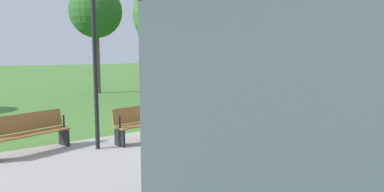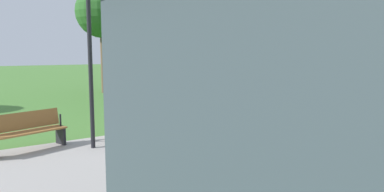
% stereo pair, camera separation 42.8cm
% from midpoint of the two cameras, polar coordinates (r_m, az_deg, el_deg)
% --- Properties ---
extents(ground_plane, '(120.00, 120.00, 0.00)m').
position_cam_midpoint_polar(ground_plane, '(10.73, 6.78, -5.22)').
color(ground_plane, '#477A33').
extents(path_paving, '(41.83, 4.09, 0.01)m').
position_cam_midpoint_polar(path_paving, '(10.15, 9.88, -5.96)').
color(path_paving, '#A39E99').
rests_on(path_paving, ground).
extents(bench_0, '(1.65, 1.49, 0.89)m').
position_cam_midpoint_polar(bench_0, '(23.21, 22.61, 2.03)').
color(bench_0, '#996633').
rests_on(bench_0, ground).
extents(bench_1, '(1.74, 1.33, 0.89)m').
position_cam_midpoint_polar(bench_1, '(20.51, 23.00, 1.42)').
color(bench_1, '#996633').
rests_on(bench_1, ground).
extents(bench_2, '(1.80, 1.14, 0.89)m').
position_cam_midpoint_polar(bench_2, '(17.81, 22.32, 0.70)').
color(bench_2, '#996633').
rests_on(bench_2, ground).
extents(bench_3, '(1.82, 0.94, 0.89)m').
position_cam_midpoint_polar(bench_3, '(15.19, 20.00, -0.20)').
color(bench_3, '#996633').
rests_on(bench_3, ground).
extents(bench_4, '(1.81, 0.71, 0.89)m').
position_cam_midpoint_polar(bench_4, '(12.76, 15.17, -1.31)').
color(bench_4, '#996633').
rests_on(bench_4, ground).
extents(bench_5, '(1.76, 0.47, 0.89)m').
position_cam_midpoint_polar(bench_5, '(10.69, 6.57, -2.68)').
color(bench_5, '#996633').
rests_on(bench_5, ground).
extents(bench_6, '(1.81, 0.71, 0.89)m').
position_cam_midpoint_polar(bench_6, '(9.31, -6.84, -4.13)').
color(bench_6, '#996633').
rests_on(bench_6, ground).
extents(bench_7, '(1.82, 0.94, 0.89)m').
position_cam_midpoint_polar(bench_7, '(8.95, -23.85, -5.13)').
color(bench_7, '#996633').
rests_on(bench_7, ground).
extents(tree_0, '(4.09, 4.09, 6.08)m').
position_cam_midpoint_polar(tree_0, '(16.94, -1.04, 12.96)').
color(tree_0, brown).
rests_on(tree_0, ground).
extents(tree_1, '(3.17, 3.17, 6.38)m').
position_cam_midpoint_polar(tree_1, '(25.45, 14.57, 12.36)').
color(tree_1, brown).
rests_on(tree_1, ground).
extents(tree_2, '(3.95, 3.95, 6.29)m').
position_cam_midpoint_polar(tree_2, '(22.26, 15.61, 11.97)').
color(tree_2, brown).
rests_on(tree_2, ground).
extents(tree_3, '(2.88, 2.88, 5.94)m').
position_cam_midpoint_polar(tree_3, '(20.73, -13.67, 12.91)').
color(tree_3, brown).
rests_on(tree_3, ground).
extents(lamp_post, '(0.32, 0.32, 4.09)m').
position_cam_midpoint_polar(lamp_post, '(8.55, -14.79, 10.63)').
color(lamp_post, black).
rests_on(lamp_post, ground).
extents(trash_bin, '(0.47, 0.47, 0.81)m').
position_cam_midpoint_polar(trash_bin, '(24.49, 25.88, 1.93)').
color(trash_bin, black).
rests_on(trash_bin, ground).
extents(kiosk, '(3.98, 3.25, 3.07)m').
position_cam_midpoint_polar(kiosk, '(3.34, 27.87, -5.71)').
color(kiosk, '#38424C').
rests_on(kiosk, ground).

